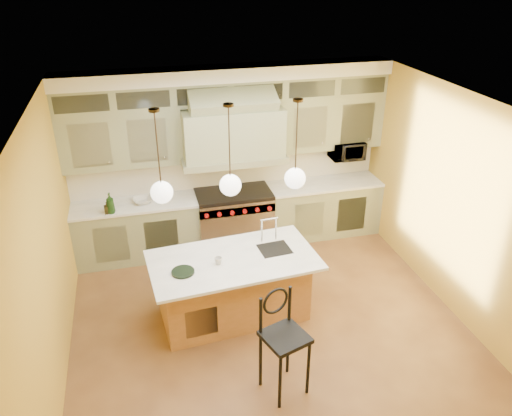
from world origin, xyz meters
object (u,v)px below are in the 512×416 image
object	(u,v)px
range	(234,218)
counter_stool	(283,337)
microwave	(347,150)
kitchen_island	(233,286)

from	to	relation	value
range	counter_stool	bearing A→B (deg)	-92.53
counter_stool	microwave	world-z (taller)	microwave
kitchen_island	counter_stool	world-z (taller)	kitchen_island
range	counter_stool	xyz separation A→B (m)	(-0.14, -3.16, 0.23)
microwave	counter_stool	bearing A→B (deg)	-122.58
range	kitchen_island	xyz separation A→B (m)	(-0.39, -1.80, -0.01)
kitchen_island	range	bearing A→B (deg)	73.15
kitchen_island	microwave	xyz separation A→B (m)	(2.34, 1.91, 0.98)
range	kitchen_island	distance (m)	1.84
microwave	range	bearing A→B (deg)	-176.88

